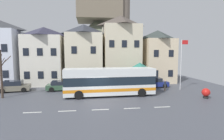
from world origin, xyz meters
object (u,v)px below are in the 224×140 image
object	(u,v)px
townhouse_03	(121,49)
hilltop_castle	(99,41)
pedestrian_00	(146,84)
bare_tree_01	(1,73)
pedestrian_02	(165,85)
flagpole	(182,61)
parked_car_02	(14,86)
public_bench	(151,83)
harbour_buoy	(206,93)
townhouse_01	(44,56)
transit_bus	(110,82)
parked_car_00	(63,86)
townhouse_04	(157,56)
parked_car_01	(154,83)
bus_shelter	(140,68)
pedestrian_01	(143,85)
townhouse_02	(84,54)

from	to	relation	value
townhouse_03	hilltop_castle	size ratio (longest dim) A/B	0.35
townhouse_03	pedestrian_00	xyz separation A→B (m)	(2.29, -7.31, -4.82)
bare_tree_01	pedestrian_00	bearing A→B (deg)	5.84
pedestrian_02	flagpole	xyz separation A→B (m)	(2.39, 0.20, 3.20)
parked_car_02	public_bench	distance (m)	19.49
harbour_buoy	bare_tree_01	bearing A→B (deg)	171.94
townhouse_01	transit_bus	world-z (taller)	townhouse_01
harbour_buoy	bare_tree_01	world-z (taller)	bare_tree_01
parked_car_00	harbour_buoy	bearing A→B (deg)	-22.84
townhouse_04	parked_car_00	xyz separation A→B (m)	(-15.55, -5.27, -3.87)
pedestrian_02	townhouse_03	bearing A→B (deg)	121.11
parked_car_00	parked_car_01	distance (m)	13.30
bare_tree_01	townhouse_01	bearing A→B (deg)	72.24
bare_tree_01	harbour_buoy	bearing A→B (deg)	-8.06
bus_shelter	parked_car_01	bearing A→B (deg)	23.88
pedestrian_00	harbour_buoy	xyz separation A→B (m)	(5.38, -5.09, -0.24)
pedestrian_00	harbour_buoy	distance (m)	7.41
townhouse_01	parked_car_01	xyz separation A→B (m)	(16.86, -4.83, -3.95)
pedestrian_01	harbour_buoy	distance (m)	7.54
transit_bus	pedestrian_02	distance (m)	8.09
transit_bus	parked_car_02	xyz separation A→B (m)	(-12.42, 4.07, -0.98)
parked_car_00	pedestrian_00	size ratio (longest dim) A/B	2.94
townhouse_02	pedestrian_00	xyz separation A→B (m)	(8.55, -7.36, -4.02)
pedestrian_00	pedestrian_02	size ratio (longest dim) A/B	1.06
townhouse_04	pedestrian_01	bearing A→B (deg)	-122.83
hilltop_castle	pedestrian_02	world-z (taller)	hilltop_castle
harbour_buoy	parked_car_01	bearing A→B (deg)	115.37
townhouse_04	pedestrian_00	size ratio (longest dim) A/B	5.77
townhouse_03	parked_car_02	xyz separation A→B (m)	(-15.52, -5.59, -5.02)
public_bench	transit_bus	bearing A→B (deg)	-144.70
transit_bus	flagpole	xyz separation A→B (m)	(10.23, 2.00, 2.35)
townhouse_02	bus_shelter	distance (m)	10.26
townhouse_01	hilltop_castle	bearing A→B (deg)	65.55
public_bench	parked_car_02	bearing A→B (deg)	-177.31
parked_car_01	harbour_buoy	bearing A→B (deg)	-60.08
hilltop_castle	bare_tree_01	xyz separation A→B (m)	(-13.15, -31.53, -5.48)
parked_car_00	pedestrian_02	xyz separation A→B (m)	(13.83, -2.19, 0.20)
pedestrian_02	harbour_buoy	bearing A→B (deg)	-57.30
transit_bus	public_bench	world-z (taller)	transit_bus
pedestrian_00	bare_tree_01	xyz separation A→B (m)	(-17.77, -1.82, 1.98)
flagpole	bare_tree_01	bearing A→B (deg)	-176.28
pedestrian_01	pedestrian_02	bearing A→B (deg)	-0.19
transit_bus	parked_car_01	distance (m)	8.66
harbour_buoy	bare_tree_01	size ratio (longest dim) A/B	0.21
bus_shelter	parked_car_01	distance (m)	3.72
bus_shelter	harbour_buoy	xyz separation A→B (m)	(6.07, -6.13, -2.41)
hilltop_castle	harbour_buoy	distance (m)	37.02
bus_shelter	public_bench	xyz separation A→B (m)	(2.34, 1.60, -2.60)
townhouse_01	public_bench	distance (m)	17.66
bus_shelter	harbour_buoy	distance (m)	8.95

